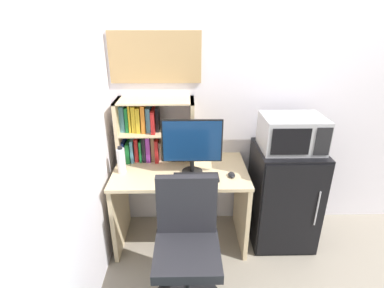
# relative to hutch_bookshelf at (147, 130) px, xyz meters

# --- Properties ---
(wall_back) EXTENTS (6.40, 0.04, 2.60)m
(wall_back) POSITION_rel_hutch_bookshelf_xyz_m (1.67, 0.15, 0.27)
(wall_back) COLOR silver
(wall_back) RESTS_ON ground_plane
(wall_left) EXTENTS (0.04, 4.40, 2.60)m
(wall_left) POSITION_rel_hutch_bookshelf_xyz_m (-0.35, -1.47, 0.27)
(wall_left) COLOR silver
(wall_left) RESTS_ON ground_plane
(desk) EXTENTS (1.15, 0.67, 0.75)m
(desk) POSITION_rel_hutch_bookshelf_xyz_m (0.29, -0.21, -0.52)
(desk) COLOR beige
(desk) RESTS_ON ground_plane
(hutch_bookshelf) EXTENTS (0.67, 0.28, 0.56)m
(hutch_bookshelf) POSITION_rel_hutch_bookshelf_xyz_m (0.00, 0.00, 0.00)
(hutch_bookshelf) COLOR beige
(hutch_bookshelf) RESTS_ON desk
(monitor) EXTENTS (0.49, 0.17, 0.47)m
(monitor) POSITION_rel_hutch_bookshelf_xyz_m (0.40, -0.27, -0.02)
(monitor) COLOR black
(monitor) RESTS_ON desk
(keyboard) EXTENTS (0.37, 0.14, 0.02)m
(keyboard) POSITION_rel_hutch_bookshelf_xyz_m (0.43, -0.37, -0.27)
(keyboard) COLOR black
(keyboard) RESTS_ON desk
(computer_mouse) EXTENTS (0.06, 0.09, 0.03)m
(computer_mouse) POSITION_rel_hutch_bookshelf_xyz_m (0.72, -0.34, -0.27)
(computer_mouse) COLOR black
(computer_mouse) RESTS_ON desk
(water_bottle) EXTENTS (0.07, 0.07, 0.24)m
(water_bottle) POSITION_rel_hutch_bookshelf_xyz_m (-0.20, -0.25, -0.17)
(water_bottle) COLOR silver
(water_bottle) RESTS_ON desk
(mini_fridge) EXTENTS (0.55, 0.55, 0.93)m
(mini_fridge) POSITION_rel_hutch_bookshelf_xyz_m (1.23, -0.20, -0.57)
(mini_fridge) COLOR black
(mini_fridge) RESTS_ON ground_plane
(microwave) EXTENTS (0.50, 0.38, 0.29)m
(microwave) POSITION_rel_hutch_bookshelf_xyz_m (1.23, -0.20, 0.04)
(microwave) COLOR #ADADB2
(microwave) RESTS_ON mini_fridge
(desk_chair) EXTENTS (0.51, 0.51, 0.97)m
(desk_chair) POSITION_rel_hutch_bookshelf_xyz_m (0.35, -0.87, -0.60)
(desk_chair) COLOR black
(desk_chair) RESTS_ON ground_plane
(wall_corkboard) EXTENTS (0.78, 0.02, 0.43)m
(wall_corkboard) POSITION_rel_hutch_bookshelf_xyz_m (0.09, 0.11, 0.61)
(wall_corkboard) COLOR tan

